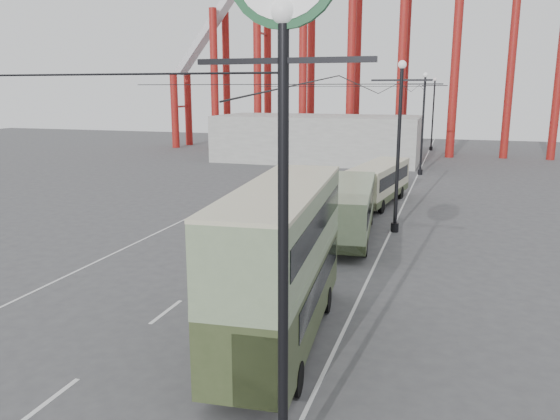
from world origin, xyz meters
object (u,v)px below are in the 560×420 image
(single_decker_green, at_px, (349,208))
(single_decker_cream, at_px, (378,182))
(lamp_post_near, at_px, (283,87))
(pedestrian, at_px, (261,241))
(double_decker_bus, at_px, (282,257))

(single_decker_green, height_order, single_decker_cream, single_decker_green)
(lamp_post_near, bearing_deg, pedestrian, 111.34)
(lamp_post_near, distance_m, pedestrian, 16.23)
(single_decker_cream, bearing_deg, single_decker_green, -84.33)
(double_decker_bus, bearing_deg, lamp_post_near, -77.19)
(pedestrian, bearing_deg, double_decker_bus, 79.66)
(pedestrian, bearing_deg, single_decker_cream, -137.34)
(lamp_post_near, xyz_separation_m, single_decker_green, (-2.26, 19.09, -6.25))
(pedestrian, bearing_deg, lamp_post_near, 76.93)
(lamp_post_near, distance_m, double_decker_bus, 8.12)
(double_decker_bus, xyz_separation_m, pedestrian, (-3.41, 7.63, -1.85))
(single_decker_cream, xyz_separation_m, pedestrian, (-3.39, -14.75, -0.61))
(double_decker_bus, xyz_separation_m, single_decker_cream, (-0.02, 22.38, -1.23))
(pedestrian, bearing_deg, single_decker_green, -154.11)
(single_decker_green, bearing_deg, pedestrian, -125.78)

